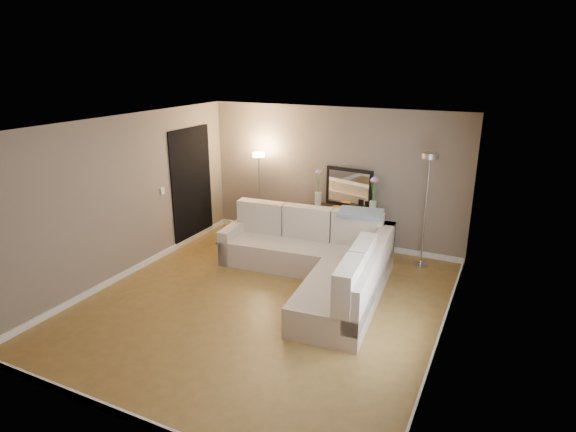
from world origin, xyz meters
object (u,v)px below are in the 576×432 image
at_px(floor_lamp_lit, 259,178).
at_px(floor_lamp_unlit, 428,188).
at_px(console_table, 340,226).
at_px(sectional_sofa, 319,259).

relative_size(floor_lamp_lit, floor_lamp_unlit, 0.86).
bearing_deg(console_table, floor_lamp_lit, 179.74).
distance_m(sectional_sofa, console_table, 1.41).
height_order(sectional_sofa, floor_lamp_unlit, floor_lamp_unlit).
bearing_deg(floor_lamp_unlit, console_table, 176.21).
distance_m(floor_lamp_lit, floor_lamp_unlit, 3.23).
bearing_deg(sectional_sofa, floor_lamp_lit, 142.74).
xyz_separation_m(floor_lamp_lit, floor_lamp_unlit, (3.23, -0.11, 0.20)).
bearing_deg(floor_lamp_lit, console_table, -0.26).
xyz_separation_m(console_table, floor_lamp_unlit, (1.54, -0.10, 0.94)).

